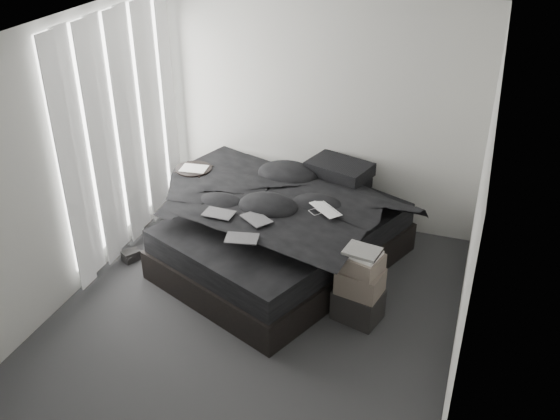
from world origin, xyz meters
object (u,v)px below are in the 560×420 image
(bed, at_px, (284,250))
(box_lower, at_px, (358,304))
(side_stand, at_px, (196,198))
(laptop, at_px, (321,204))

(bed, height_order, box_lower, bed)
(bed, xyz_separation_m, side_stand, (-1.19, 0.39, 0.21))
(side_stand, height_order, box_lower, side_stand)
(laptop, relative_size, side_stand, 0.50)
(side_stand, relative_size, box_lower, 1.80)
(side_stand, distance_m, box_lower, 2.37)
(bed, distance_m, side_stand, 1.27)
(side_stand, bearing_deg, laptop, -17.46)
(bed, height_order, side_stand, side_stand)
(bed, bearing_deg, side_stand, -175.22)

